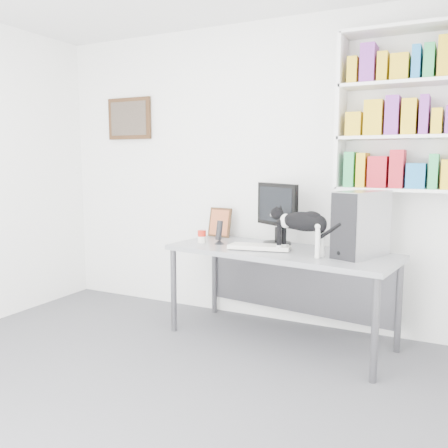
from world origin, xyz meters
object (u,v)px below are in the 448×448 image
Objects in this scene: leaning_print at (220,222)px; soup_can at (202,236)px; bookshelf at (407,110)px; pc_tower at (361,224)px; desk at (280,296)px; monitor at (277,214)px; keyboard at (259,247)px; speaker at (219,232)px; cat at (302,232)px.

soup_can is at bearing -84.93° from leaning_print.
bookshelf is at bearing 12.27° from soup_can.
leaning_print is (-1.35, 0.35, -0.10)m from pc_tower.
desk is 3.44× the size of monitor.
soup_can is at bearing 162.28° from keyboard.
monitor reaches higher than speaker.
bookshelf is at bearing 5.07° from leaning_print.
cat reaches higher than desk.
speaker is 0.78m from cat.
leaning_print is at bearing 179.95° from bookshelf.
pc_tower is at bearing -5.48° from keyboard.
monitor reaches higher than pc_tower.
bookshelf reaches higher than leaning_print.
leaning_print is (-0.17, 0.35, 0.04)m from speaker.
monitor reaches higher than keyboard.
keyboard is at bearing -155.07° from pc_tower.
desk is 0.74m from speaker.
keyboard reaches higher than desk.
keyboard is 0.58m from soup_can.
monitor is 0.46m from cat.
monitor is at bearing 67.95° from keyboard.
bookshelf is 1.22m from cat.
bookshelf is at bearing 75.00° from pc_tower.
pc_tower is 1.73× the size of leaning_print.
monitor is 0.65m from leaning_print.
speaker is 0.38× the size of cat.
monitor is at bearing -9.00° from leaning_print.
monitor reaches higher than leaning_print.
monitor is 1.08× the size of keyboard.
bookshelf reaches higher than desk.
leaning_print is (-1.59, 0.00, -0.95)m from bookshelf.
monitor is at bearing 17.06° from soup_can.
bookshelf is 1.28m from monitor.
pc_tower is 2.32× the size of speaker.
bookshelf is 1.54m from keyboard.
speaker is at bearing -174.15° from cat.
cat is at bearing -22.05° from leaning_print.
desk is 0.69m from monitor.
pc_tower is (0.73, -0.19, -0.02)m from monitor.
keyboard is (-1.02, -0.42, -1.07)m from bookshelf.
bookshelf is 11.59× the size of soup_can.
cat is at bearing -22.66° from desk.
monitor is 0.52m from speaker.
speaker reaches higher than keyboard.
bookshelf reaches higher than keyboard.
cat is at bearing -8.10° from soup_can.
monitor is 4.97× the size of soup_can.
cat is at bearing -13.89° from monitor.
pc_tower reaches higher than keyboard.
soup_can is at bearing -173.00° from desk.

